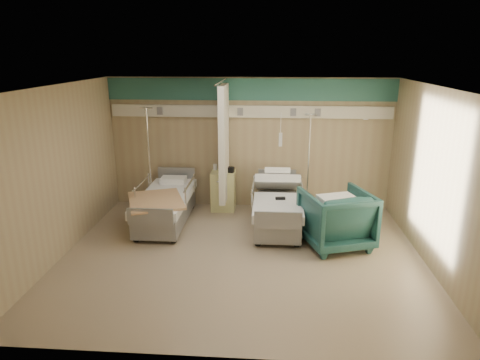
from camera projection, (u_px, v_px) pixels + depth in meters
name	position (u px, v px, depth m)	size (l,w,h in m)	color
ground	(242.00, 256.00, 7.20)	(6.00, 5.00, 0.00)	gray
room_walls	(241.00, 144.00, 6.91)	(6.04, 5.04, 2.82)	tan
bed_right	(277.00, 212.00, 8.31)	(1.00, 2.16, 0.63)	white
bed_left	(166.00, 209.00, 8.46)	(1.00, 2.16, 0.63)	white
bedside_cabinet	(223.00, 191.00, 9.22)	(0.50, 0.48, 0.85)	#D6D485
visitor_armchair	(336.00, 218.00, 7.47)	(1.08, 1.12, 1.01)	#1E4B48
waffle_blanket	(340.00, 190.00, 7.28)	(0.62, 0.55, 0.07)	white
iv_stand_right	(307.00, 191.00, 9.17)	(0.37, 0.37, 2.09)	silver
iv_stand_left	(151.00, 190.00, 9.13)	(0.40, 0.40, 2.23)	silver
call_remote	(280.00, 198.00, 8.05)	(0.18, 0.08, 0.04)	black
tan_blanket	(156.00, 201.00, 7.93)	(0.95, 1.20, 0.04)	tan
toiletry_bag	(229.00, 170.00, 9.04)	(0.20, 0.13, 0.11)	black
white_cup	(215.00, 167.00, 9.22)	(0.09, 0.09, 0.13)	white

